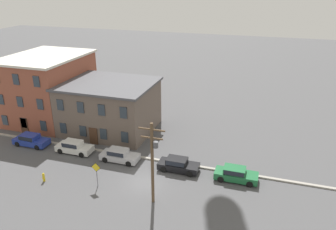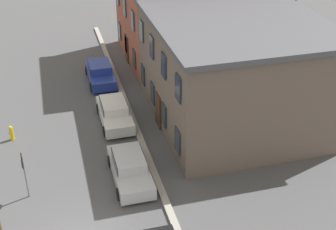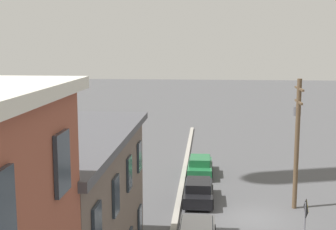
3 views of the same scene
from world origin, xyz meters
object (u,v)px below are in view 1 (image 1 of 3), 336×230
Objects in this scene: car_white at (74,146)px; car_green at (236,174)px; car_blue at (31,140)px; car_silver at (119,155)px; caution_sign at (96,171)px; utility_pole at (153,159)px; fire_hydrant at (44,177)px; car_black at (178,164)px.

car_green is (19.16, -0.13, 0.00)m from car_white.
car_white is at bearing 179.62° from car_green.
car_green is at bearing -0.17° from car_blue.
caution_sign is (0.11, -5.26, 1.07)m from car_silver.
car_white and car_silver have the same top height.
car_green is 9.81m from utility_pole.
car_silver is (6.04, -0.19, 0.00)m from car_white.
car_blue is 25.30m from car_green.
caution_sign is (-13.01, -5.33, 1.07)m from car_green.
car_blue is 4.58× the size of fire_hydrant.
car_white is (6.14, 0.05, 0.00)m from car_blue.
car_blue is 1.00× the size of car_silver.
car_silver and car_black have the same top height.
car_blue reaches higher than fire_hydrant.
caution_sign is (12.29, -5.40, 1.07)m from car_blue.
utility_pole is at bearing -96.22° from car_black.
car_silver is (12.18, -0.14, 0.00)m from car_blue.
car_silver and car_green have the same top height.
car_blue is 12.18m from car_silver.
car_silver is 8.30m from fire_hydrant.
car_black is at bearing -179.95° from car_green.
utility_pole reaches higher than car_black.
utility_pole is at bearing -5.75° from caution_sign.
car_blue is at bearing 161.95° from utility_pole.
car_blue is 1.63× the size of caution_sign.
car_silver is 1.63× the size of caution_sign.
car_white is 0.55× the size of utility_pole.
fire_hydrant is at bearing -161.63° from car_green.
caution_sign is at bearing -142.12° from car_black.
car_white is at bearing 179.42° from car_black.
car_green is 0.55× the size of utility_pole.
car_white is 4.58× the size of fire_hydrant.
caution_sign is 6.79m from utility_pole.
car_green is 4.58× the size of fire_hydrant.
car_white is 1.00× the size of car_silver.
caution_sign is at bearing -157.74° from car_green.
car_white is 14.26m from utility_pole.
car_black is at bearing 0.50° from car_silver.
car_silver is 4.58× the size of fire_hydrant.
utility_pole is (18.48, -6.02, 3.77)m from car_blue.
fire_hydrant is at bearing -85.87° from car_white.
car_green is 1.63× the size of caution_sign.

